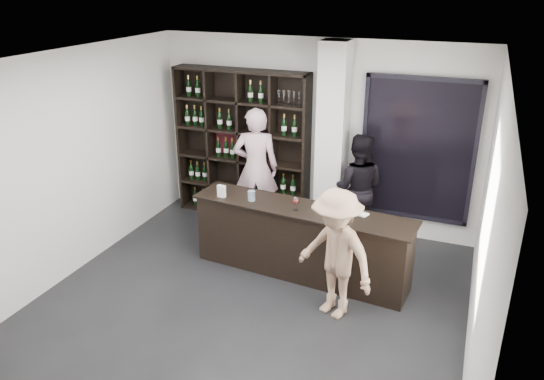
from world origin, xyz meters
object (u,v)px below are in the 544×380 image
at_px(wine_shelf, 242,145).
at_px(tasting_counter, 301,241).
at_px(taster_black, 357,188).
at_px(taster_pink, 256,168).
at_px(customer, 336,254).

distance_m(wine_shelf, tasting_counter, 2.22).
height_order(tasting_counter, taster_black, taster_black).
bearing_deg(taster_black, taster_pink, -1.85).
bearing_deg(customer, taster_black, 120.17).
relative_size(taster_black, customer, 1.04).
xyz_separation_m(taster_pink, taster_black, (1.57, 0.12, -0.13)).
distance_m(wine_shelf, customer, 3.08).
bearing_deg(taster_pink, taster_black, 166.98).
relative_size(tasting_counter, taster_black, 1.79).
bearing_deg(taster_pink, customer, 116.17).
height_order(wine_shelf, taster_pink, wine_shelf).
bearing_deg(taster_pink, tasting_counter, 116.53).
height_order(tasting_counter, taster_pink, taster_pink).
xyz_separation_m(taster_black, customer, (0.22, -2.00, -0.03)).
bearing_deg(taster_black, wine_shelf, -11.07).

